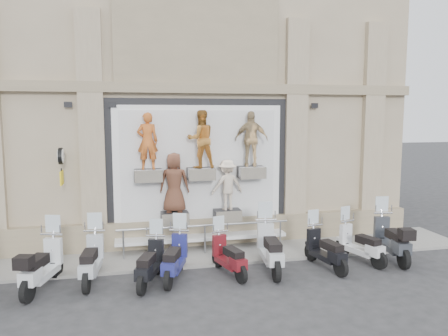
{
  "coord_description": "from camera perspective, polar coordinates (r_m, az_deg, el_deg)",
  "views": [
    {
      "loc": [
        -2.17,
        -10.07,
        4.1
      ],
      "look_at": [
        0.54,
        1.9,
        2.57
      ],
      "focal_mm": 35.0,
      "sensor_mm": 36.0,
      "label": 1
    }
  ],
  "objects": [
    {
      "name": "scooter_c",
      "position": [
        11.27,
        -16.97,
        -10.25
      ],
      "size": [
        0.76,
        2.0,
        1.59
      ],
      "primitive_type": null,
      "rotation": [
        0.0,
        0.0,
        -0.1
      ],
      "color": "#A3A8B0",
      "rests_on": "ground"
    },
    {
      "name": "scooter_d",
      "position": [
        10.83,
        -9.67,
        -11.08
      ],
      "size": [
        1.11,
        1.88,
        1.47
      ],
      "primitive_type": null,
      "rotation": [
        0.0,
        0.0,
        -0.35
      ],
      "color": "black",
      "rests_on": "ground"
    },
    {
      "name": "scooter_i",
      "position": [
        12.75,
        17.4,
        -8.51
      ],
      "size": [
        1.05,
        1.89,
        1.47
      ],
      "primitive_type": null,
      "rotation": [
        0.0,
        0.0,
        0.3
      ],
      "color": "silver",
      "rests_on": "ground"
    },
    {
      "name": "clock_sign_bracket",
      "position": [
        12.72,
        -20.51,
        0.81
      ],
      "size": [
        0.1,
        0.8,
        1.02
      ],
      "color": "black",
      "rests_on": "ground"
    },
    {
      "name": "scooter_e",
      "position": [
        11.03,
        -6.46,
        -10.49
      ],
      "size": [
        1.15,
        1.97,
        1.54
      ],
      "primitive_type": null,
      "rotation": [
        0.0,
        0.0,
        -0.34
      ],
      "color": "navy",
      "rests_on": "ground"
    },
    {
      "name": "guard_rail",
      "position": [
        12.79,
        -2.5,
        -9.39
      ],
      "size": [
        5.06,
        0.1,
        0.93
      ],
      "primitive_type": null,
      "color": "#9EA0A5",
      "rests_on": "ground"
    },
    {
      "name": "scooter_j",
      "position": [
        13.21,
        21.04,
        -7.63
      ],
      "size": [
        0.89,
        2.14,
        1.69
      ],
      "primitive_type": null,
      "rotation": [
        0.0,
        0.0,
        -0.14
      ],
      "color": "#2C2F36",
      "rests_on": "ground"
    },
    {
      "name": "scooter_f",
      "position": [
        11.26,
        0.62,
        -10.41
      ],
      "size": [
        0.94,
        1.82,
        1.42
      ],
      "primitive_type": null,
      "rotation": [
        0.0,
        0.0,
        0.26
      ],
      "color": "#5D0F16",
      "rests_on": "ground"
    },
    {
      "name": "scooter_b",
      "position": [
        11.18,
        -22.71,
        -10.52
      ],
      "size": [
        1.1,
        2.09,
        1.63
      ],
      "primitive_type": null,
      "rotation": [
        0.0,
        0.0,
        -0.27
      ],
      "color": "silver",
      "rests_on": "ground"
    },
    {
      "name": "building",
      "position": [
        17.32,
        -5.64,
        13.38
      ],
      "size": [
        14.0,
        8.6,
        12.0
      ],
      "primitive_type": null,
      "color": "tan",
      "rests_on": "ground"
    },
    {
      "name": "scooter_g",
      "position": [
        11.56,
        6.06,
        -9.22
      ],
      "size": [
        0.86,
        2.16,
        1.71
      ],
      "primitive_type": null,
      "rotation": [
        0.0,
        0.0,
        -0.12
      ],
      "color": "#B2B6B9",
      "rests_on": "ground"
    },
    {
      "name": "scooter_h",
      "position": [
        12.01,
        13.12,
        -9.33
      ],
      "size": [
        0.84,
        1.88,
        1.47
      ],
      "primitive_type": null,
      "rotation": [
        0.0,
        0.0,
        0.17
      ],
      "color": "black",
      "rests_on": "ground"
    },
    {
      "name": "ground",
      "position": [
        11.09,
        -0.58,
        -14.58
      ],
      "size": [
        90.0,
        90.0,
        0.0
      ],
      "primitive_type": "plane",
      "color": "#2B2B2D",
      "rests_on": "ground"
    },
    {
      "name": "sidewalk",
      "position": [
        13.01,
        -2.57,
        -11.07
      ],
      "size": [
        16.0,
        2.2,
        0.08
      ],
      "primitive_type": "cube",
      "color": "gray",
      "rests_on": "ground"
    },
    {
      "name": "shop_vitrine",
      "position": [
        13.12,
        -2.92,
        -0.32
      ],
      "size": [
        5.6,
        0.83,
        4.3
      ],
      "color": "black",
      "rests_on": "ground"
    }
  ]
}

